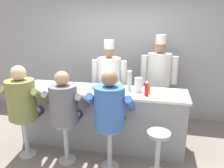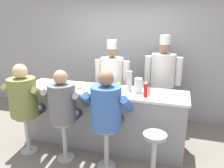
{
  "view_description": "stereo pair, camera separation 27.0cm",
  "coord_description": "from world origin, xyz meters",
  "px_view_note": "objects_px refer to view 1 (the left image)",
  "views": [
    {
      "loc": [
        0.96,
        -3.06,
        2.13
      ],
      "look_at": [
        0.19,
        0.31,
        1.13
      ],
      "focal_mm": 35.0,
      "sensor_mm": 36.0,
      "label": 1
    },
    {
      "loc": [
        1.22,
        -2.99,
        2.13
      ],
      "look_at": [
        0.19,
        0.31,
        1.13
      ],
      "focal_mm": 35.0,
      "sensor_mm": 36.0,
      "label": 2
    }
  ],
  "objects_px": {
    "cereal_bowl": "(96,87)",
    "coffee_mug_tan": "(114,89)",
    "diner_seated_grey": "(65,106)",
    "cook_in_whites_near": "(109,81)",
    "empty_stool_round": "(158,146)",
    "water_pitcher_clear": "(138,85)",
    "breakfast_plate": "(78,89)",
    "diner_seated_olive": "(23,101)",
    "mustard_bottle_yellow": "(119,87)",
    "hot_sauce_bottle_orange": "(149,90)",
    "ketchup_bottle_red": "(147,88)",
    "cup_stack_steel": "(129,80)",
    "cook_in_whites_far": "(159,77)",
    "diner_seated_blue": "(110,109)"
  },
  "relations": [
    {
      "from": "hot_sauce_bottle_orange",
      "to": "breakfast_plate",
      "type": "distance_m",
      "value": 1.19
    },
    {
      "from": "diner_seated_blue",
      "to": "ketchup_bottle_red",
      "type": "bearing_deg",
      "value": 43.96
    },
    {
      "from": "cook_in_whites_near",
      "to": "water_pitcher_clear",
      "type": "bearing_deg",
      "value": -44.34
    },
    {
      "from": "breakfast_plate",
      "to": "diner_seated_olive",
      "type": "distance_m",
      "value": 0.88
    },
    {
      "from": "cereal_bowl",
      "to": "cook_in_whites_near",
      "type": "xyz_separation_m",
      "value": [
        0.08,
        0.62,
        -0.06
      ]
    },
    {
      "from": "cereal_bowl",
      "to": "cook_in_whites_far",
      "type": "xyz_separation_m",
      "value": [
        1.03,
        0.97,
        -0.01
      ]
    },
    {
      "from": "diner_seated_blue",
      "to": "cup_stack_steel",
      "type": "bearing_deg",
      "value": 76.54
    },
    {
      "from": "ketchup_bottle_red",
      "to": "hot_sauce_bottle_orange",
      "type": "bearing_deg",
      "value": 61.1
    },
    {
      "from": "water_pitcher_clear",
      "to": "empty_stool_round",
      "type": "height_order",
      "value": "water_pitcher_clear"
    },
    {
      "from": "cook_in_whites_near",
      "to": "cook_in_whites_far",
      "type": "distance_m",
      "value": 1.01
    },
    {
      "from": "diner_seated_olive",
      "to": "ketchup_bottle_red",
      "type": "bearing_deg",
      "value": 13.69
    },
    {
      "from": "mustard_bottle_yellow",
      "to": "diner_seated_grey",
      "type": "xyz_separation_m",
      "value": [
        -0.73,
        -0.48,
        -0.21
      ]
    },
    {
      "from": "diner_seated_olive",
      "to": "empty_stool_round",
      "type": "distance_m",
      "value": 2.14
    },
    {
      "from": "diner_seated_olive",
      "to": "cook_in_whites_near",
      "type": "distance_m",
      "value": 1.65
    },
    {
      "from": "diner_seated_blue",
      "to": "cook_in_whites_far",
      "type": "xyz_separation_m",
      "value": [
        0.63,
        1.6,
        0.1
      ]
    },
    {
      "from": "breakfast_plate",
      "to": "cereal_bowl",
      "type": "relative_size",
      "value": 1.62
    },
    {
      "from": "diner_seated_olive",
      "to": "diner_seated_grey",
      "type": "height_order",
      "value": "diner_seated_olive"
    },
    {
      "from": "cereal_bowl",
      "to": "coffee_mug_tan",
      "type": "xyz_separation_m",
      "value": [
        0.34,
        -0.08,
        0.02
      ]
    },
    {
      "from": "diner_seated_grey",
      "to": "cook_in_whites_near",
      "type": "height_order",
      "value": "cook_in_whites_near"
    },
    {
      "from": "mustard_bottle_yellow",
      "to": "hot_sauce_bottle_orange",
      "type": "distance_m",
      "value": 0.48
    },
    {
      "from": "cook_in_whites_near",
      "to": "diner_seated_grey",
      "type": "bearing_deg",
      "value": -106.65
    },
    {
      "from": "cereal_bowl",
      "to": "cup_stack_steel",
      "type": "distance_m",
      "value": 0.58
    },
    {
      "from": "hot_sauce_bottle_orange",
      "to": "breakfast_plate",
      "type": "xyz_separation_m",
      "value": [
        -1.19,
        -0.03,
        -0.06
      ]
    },
    {
      "from": "cup_stack_steel",
      "to": "diner_seated_grey",
      "type": "xyz_separation_m",
      "value": [
        -0.86,
        -0.69,
        -0.27
      ]
    },
    {
      "from": "coffee_mug_tan",
      "to": "diner_seated_olive",
      "type": "height_order",
      "value": "diner_seated_olive"
    },
    {
      "from": "diner_seated_grey",
      "to": "empty_stool_round",
      "type": "relative_size",
      "value": 2.19
    },
    {
      "from": "breakfast_plate",
      "to": "ketchup_bottle_red",
      "type": "bearing_deg",
      "value": -2.47
    },
    {
      "from": "coffee_mug_tan",
      "to": "cup_stack_steel",
      "type": "distance_m",
      "value": 0.29
    },
    {
      "from": "coffee_mug_tan",
      "to": "cook_in_whites_near",
      "type": "distance_m",
      "value": 0.75
    },
    {
      "from": "diner_seated_blue",
      "to": "breakfast_plate",
      "type": "bearing_deg",
      "value": 143.37
    },
    {
      "from": "water_pitcher_clear",
      "to": "cereal_bowl",
      "type": "relative_size",
      "value": 1.41
    },
    {
      "from": "cereal_bowl",
      "to": "diner_seated_grey",
      "type": "height_order",
      "value": "diner_seated_grey"
    },
    {
      "from": "ketchup_bottle_red",
      "to": "cook_in_whites_near",
      "type": "relative_size",
      "value": 0.14
    },
    {
      "from": "water_pitcher_clear",
      "to": "diner_seated_grey",
      "type": "bearing_deg",
      "value": -148.18
    },
    {
      "from": "diner_seated_olive",
      "to": "cook_in_whites_near",
      "type": "relative_size",
      "value": 0.84
    },
    {
      "from": "diner_seated_grey",
      "to": "empty_stool_round",
      "type": "xyz_separation_m",
      "value": [
        1.39,
        -0.04,
        -0.46
      ]
    },
    {
      "from": "cereal_bowl",
      "to": "ketchup_bottle_red",
      "type": "bearing_deg",
      "value": -12.04
    },
    {
      "from": "mustard_bottle_yellow",
      "to": "cook_in_whites_near",
      "type": "distance_m",
      "value": 0.87
    },
    {
      "from": "ketchup_bottle_red",
      "to": "hot_sauce_bottle_orange",
      "type": "xyz_separation_m",
      "value": [
        0.04,
        0.08,
        -0.05
      ]
    },
    {
      "from": "breakfast_plate",
      "to": "diner_seated_olive",
      "type": "xyz_separation_m",
      "value": [
        -0.71,
        -0.5,
        -0.09
      ]
    },
    {
      "from": "water_pitcher_clear",
      "to": "breakfast_plate",
      "type": "xyz_separation_m",
      "value": [
        -1.0,
        -0.13,
        -0.1
      ]
    },
    {
      "from": "breakfast_plate",
      "to": "cook_in_whites_near",
      "type": "relative_size",
      "value": 0.15
    },
    {
      "from": "cook_in_whites_far",
      "to": "diner_seated_blue",
      "type": "bearing_deg",
      "value": -111.52
    },
    {
      "from": "breakfast_plate",
      "to": "cook_in_whites_far",
      "type": "xyz_separation_m",
      "value": [
        1.31,
        1.1,
        0.01
      ]
    },
    {
      "from": "ketchup_bottle_red",
      "to": "hot_sauce_bottle_orange",
      "type": "relative_size",
      "value": 1.67
    },
    {
      "from": "water_pitcher_clear",
      "to": "diner_seated_grey",
      "type": "distance_m",
      "value": 1.22
    },
    {
      "from": "diner_seated_olive",
      "to": "diner_seated_blue",
      "type": "relative_size",
      "value": 1.0
    },
    {
      "from": "empty_stool_round",
      "to": "cereal_bowl",
      "type": "bearing_deg",
      "value": 148.22
    },
    {
      "from": "mustard_bottle_yellow",
      "to": "empty_stool_round",
      "type": "bearing_deg",
      "value": -38.04
    },
    {
      "from": "diner_seated_olive",
      "to": "cereal_bowl",
      "type": "bearing_deg",
      "value": 32.69
    }
  ]
}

